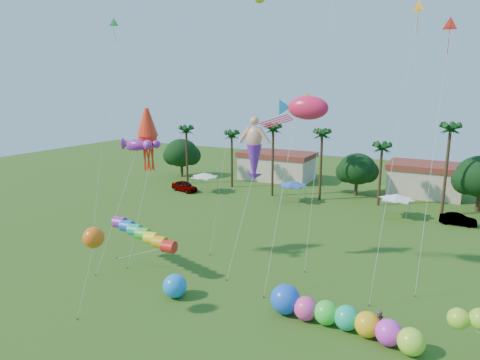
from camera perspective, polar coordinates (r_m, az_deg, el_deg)
The scene contains 19 objects.
ground at distance 28.18m, azimuth -10.38°, elevation -22.27°, with size 160.00×160.00×0.00m, color #285116.
tree_line at distance 63.98m, azimuth 17.40°, elevation 1.29°, with size 69.46×8.91×11.00m.
buildings_row at distance 71.59m, azimuth 12.98°, elevation 0.81°, with size 35.00×7.00×4.00m.
tent_row at distance 59.57m, azimuth 6.83°, elevation -0.52°, with size 31.00×4.00×0.60m.
car_a at distance 66.92m, azimuth -7.41°, elevation -0.82°, with size 1.88×4.68×1.59m, color #4C4C54.
car_b at distance 56.54m, azimuth 27.06°, elevation -4.70°, with size 1.41×4.04×1.33m, color #4C4C54.
spectator_b at distance 30.65m, azimuth 18.02°, elevation -17.69°, with size 0.85×0.66×1.76m, color gray.
caterpillar_inflatable at distance 30.70m, azimuth 12.74°, elevation -17.27°, with size 10.56×2.93×2.15m.
blue_ball at distance 34.23m, azimuth -8.69°, elevation -13.78°, with size 1.86×1.86×1.86m, color #1A8CEF.
rainbow_tube at distance 37.56m, azimuth -11.83°, elevation -8.19°, with size 9.15×2.12×3.45m.
green_worm at distance 28.93m, azimuth 27.10°, elevation -16.13°, with size 9.07×1.28×3.52m.
orange_ball_kite at distance 30.64m, azimuth -18.93°, elevation -7.28°, with size 2.01×1.69×6.70m.
merman_kite at distance 37.97m, azimuth 1.90°, elevation 3.69°, with size 2.44×5.91×12.90m.
fish_kite at distance 35.13m, azimuth 9.06°, elevation 9.47°, with size 5.30×7.40×15.31m.
squid_kite at distance 39.44m, azimuth -12.21°, elevation 5.60°, with size 2.51×4.47×14.17m.
lobster_kite at distance 38.83m, azimuth -13.63°, elevation 4.58°, with size 4.11×5.95×11.63m.
delta_kite_red at distance 37.36m, azimuth 26.14°, elevation 17.52°, with size 1.26×4.28×21.04m.
delta_kite_yellow at distance 33.88m, azimuth 22.51°, elevation 19.50°, with size 1.85×3.80×21.79m.
delta_kite_green at distance 45.08m, azimuth -16.56°, elevation 18.56°, with size 1.74×4.14×22.37m.
Camera 1 is at (14.85, -17.89, 15.91)m, focal length 32.00 mm.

